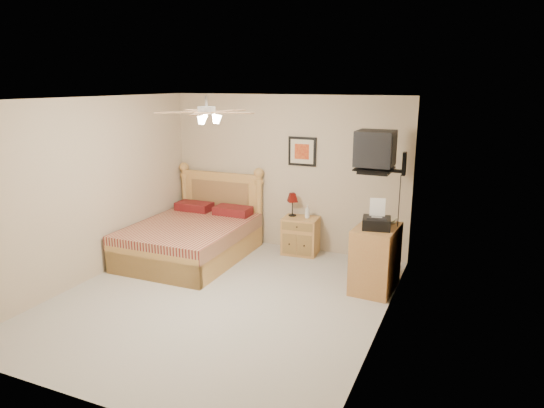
{
  "coord_description": "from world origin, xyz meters",
  "views": [
    {
      "loc": [
        2.86,
        -4.97,
        2.69
      ],
      "look_at": [
        0.32,
        0.9,
        1.07
      ],
      "focal_mm": 32.0,
      "sensor_mm": 36.0,
      "label": 1
    }
  ],
  "objects": [
    {
      "name": "floor",
      "position": [
        0.0,
        0.0,
        0.0
      ],
      "size": [
        4.5,
        4.5,
        0.0
      ],
      "primitive_type": "plane",
      "color": "#A7A297",
      "rests_on": "ground"
    },
    {
      "name": "ceiling",
      "position": [
        0.0,
        0.0,
        2.5
      ],
      "size": [
        4.0,
        4.5,
        0.04
      ],
      "primitive_type": "cube",
      "color": "white",
      "rests_on": "ground"
    },
    {
      "name": "wall_back",
      "position": [
        0.0,
        2.25,
        1.25
      ],
      "size": [
        4.0,
        0.04,
        2.5
      ],
      "primitive_type": "cube",
      "color": "tan",
      "rests_on": "ground"
    },
    {
      "name": "wall_front",
      "position": [
        0.0,
        -2.25,
        1.25
      ],
      "size": [
        4.0,
        0.04,
        2.5
      ],
      "primitive_type": "cube",
      "color": "tan",
      "rests_on": "ground"
    },
    {
      "name": "wall_left",
      "position": [
        -2.0,
        0.0,
        1.25
      ],
      "size": [
        0.04,
        4.5,
        2.5
      ],
      "primitive_type": "cube",
      "color": "tan",
      "rests_on": "ground"
    },
    {
      "name": "wall_right",
      "position": [
        2.0,
        0.0,
        1.25
      ],
      "size": [
        0.04,
        4.5,
        2.5
      ],
      "primitive_type": "cube",
      "color": "tan",
      "rests_on": "ground"
    },
    {
      "name": "bed",
      "position": [
        -1.17,
        1.12,
        0.66
      ],
      "size": [
        1.58,
        2.06,
        1.32
      ],
      "primitive_type": null,
      "rotation": [
        0.0,
        0.0,
        0.01
      ],
      "color": "gold",
      "rests_on": "ground"
    },
    {
      "name": "nightstand",
      "position": [
        0.34,
        2.0,
        0.3
      ],
      "size": [
        0.58,
        0.45,
        0.6
      ],
      "primitive_type": "cube",
      "rotation": [
        0.0,
        0.0,
        0.08
      ],
      "color": "#AC8547",
      "rests_on": "ground"
    },
    {
      "name": "table_lamp",
      "position": [
        0.18,
        2.06,
        0.78
      ],
      "size": [
        0.23,
        0.23,
        0.38
      ],
      "primitive_type": null,
      "rotation": [
        0.0,
        0.0,
        -0.13
      ],
      "color": "#540B07",
      "rests_on": "nightstand"
    },
    {
      "name": "lotion_bottle",
      "position": [
        0.44,
        2.03,
        0.7
      ],
      "size": [
        0.1,
        0.1,
        0.21
      ],
      "primitive_type": "imported",
      "rotation": [
        0.0,
        0.0,
        -0.26
      ],
      "color": "silver",
      "rests_on": "nightstand"
    },
    {
      "name": "framed_picture",
      "position": [
        0.27,
        2.23,
        1.62
      ],
      "size": [
        0.46,
        0.04,
        0.46
      ],
      "primitive_type": "cube",
      "color": "black",
      "rests_on": "wall_back"
    },
    {
      "name": "dresser",
      "position": [
        1.73,
        1.08,
        0.44
      ],
      "size": [
        0.56,
        0.77,
        0.87
      ],
      "primitive_type": "cube",
      "rotation": [
        0.0,
        0.0,
        -0.07
      ],
      "color": "#A76436",
      "rests_on": "ground"
    },
    {
      "name": "fax_machine",
      "position": [
        1.73,
        1.0,
        1.06
      ],
      "size": [
        0.41,
        0.43,
        0.37
      ],
      "primitive_type": null,
      "rotation": [
        0.0,
        0.0,
        0.18
      ],
      "color": "black",
      "rests_on": "dresser"
    },
    {
      "name": "magazine_lower",
      "position": [
        1.71,
        1.34,
        0.88
      ],
      "size": [
        0.28,
        0.31,
        0.02
      ],
      "primitive_type": "imported",
      "rotation": [
        0.0,
        0.0,
        0.36
      ],
      "color": "beige",
      "rests_on": "dresser"
    },
    {
      "name": "magazine_upper",
      "position": [
        1.73,
        1.37,
        0.91
      ],
      "size": [
        0.23,
        0.29,
        0.02
      ],
      "primitive_type": "imported",
      "rotation": [
        0.0,
        0.0,
        -0.19
      ],
      "color": "tan",
      "rests_on": "magazine_lower"
    },
    {
      "name": "wall_tv",
      "position": [
        1.75,
        1.34,
        1.81
      ],
      "size": [
        0.56,
        0.46,
        0.58
      ],
      "primitive_type": null,
      "color": "black",
      "rests_on": "wall_right"
    },
    {
      "name": "ceiling_fan",
      "position": [
        0.0,
        -0.2,
        2.36
      ],
      "size": [
        1.14,
        1.14,
        0.28
      ],
      "primitive_type": null,
      "color": "silver",
      "rests_on": "ceiling"
    }
  ]
}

